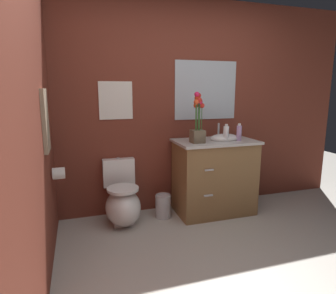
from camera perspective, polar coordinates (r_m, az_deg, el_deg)
The scene contains 13 objects.
ground_plane at distance 2.45m, azimuth 15.15°, elevation -25.71°, with size 9.19×9.19×0.00m, color #B2ADA3.
wall_back at distance 3.58m, azimuth 4.12°, elevation 7.84°, with size 4.29×0.05×2.50m, color maroon.
wall_left at distance 2.16m, azimuth -25.15°, elevation 4.67°, with size 0.05×4.70×2.50m, color maroon.
toilet at distance 3.29m, azimuth -8.95°, elevation -10.61°, with size 0.38×0.59×0.69m.
vanity_cabinet at distance 3.51m, azimuth 9.10°, elevation -5.58°, with size 0.94×0.56×1.06m.
flower_vase at distance 3.20m, azimuth 5.86°, elevation 4.51°, with size 0.14×0.14×0.56m.
soap_bottle at distance 3.43m, azimuth 13.79°, elevation 2.73°, with size 0.06×0.06×0.20m.
lotion_bottle at distance 3.36m, azimuth 11.33°, elevation 2.64°, with size 0.06×0.06×0.20m.
trash_bin at distance 3.42m, azimuth -0.96°, elevation -11.50°, with size 0.18×0.18×0.27m.
wall_poster at distance 3.32m, azimuth -10.23°, elevation 8.98°, with size 0.37×0.01×0.42m, color silver.
wall_mirror at distance 3.63m, azimuth 7.45°, elevation 10.97°, with size 0.80×0.01×0.70m, color #B2BCC6.
hanging_towel at distance 2.60m, azimuth -22.96°, elevation 4.79°, with size 0.03×0.28×0.52m, color gray.
toilet_paper_roll at distance 2.94m, azimuth -20.67°, elevation -4.86°, with size 0.11×0.11×0.11m, color white.
Camera 1 is at (-1.12, -1.62, 1.45)m, focal length 31.02 mm.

